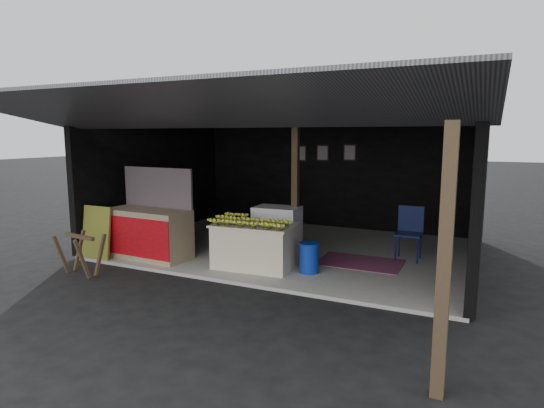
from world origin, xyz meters
The scene contains 13 objects.
ground centered at (0.00, 0.00, 0.00)m, with size 80.00×80.00×0.00m, color black.
concrete_slab centered at (0.00, 2.50, 0.03)m, with size 7.00×5.00×0.06m, color gray.
shophouse centered at (0.00, 2.82, 2.10)m, with size 7.40×7.29×3.02m.
banana_table centered at (-0.03, 0.85, 0.45)m, with size 1.47×0.97×0.78m.
banana_pile centered at (-0.03, 0.85, 0.91)m, with size 1.30×0.78×0.15m, color yellow, non-canonical shape.
white_crate centered at (-0.02, 1.75, 0.54)m, with size 0.89×0.63×0.95m.
neighbor_stall centered at (-2.18, 0.59, 0.57)m, with size 1.67×0.81×1.70m.
green_signboard centered at (-3.02, 0.12, 0.56)m, with size 0.66×0.04×0.99m, color black.
sawhorse centered at (-2.58, -0.66, 0.44)m, with size 0.73×0.69×0.70m.
water_barrel centered at (0.95, 0.97, 0.30)m, with size 0.33×0.33×0.48m, color #0E2C9A.
plastic_chair centered at (2.34, 2.60, 0.65)m, with size 0.47×0.47×1.00m.
magenta_rug centered at (1.58, 1.94, 0.07)m, with size 1.50×1.00×0.01m, color maroon.
picture_frames centered at (-0.17, 4.89, 1.93)m, with size 1.62×0.04×0.46m.
Camera 1 is at (3.59, -6.04, 2.38)m, focal length 30.00 mm.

